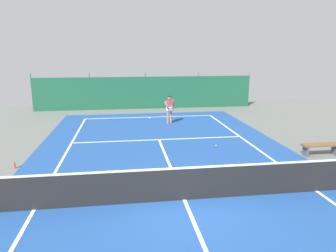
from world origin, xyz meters
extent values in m
plane|color=slate|center=(0.00, 0.00, 0.00)|extent=(36.00, 36.00, 0.00)
cube|color=#1E478C|center=(0.00, 0.00, 0.00)|extent=(11.02, 26.60, 0.01)
cube|color=white|center=(0.00, 11.90, 0.01)|extent=(8.22, 0.10, 0.01)
cube|color=white|center=(-4.11, 0.00, 0.01)|extent=(0.10, 23.80, 0.01)
cube|color=white|center=(4.11, 0.00, 0.01)|extent=(0.10, 23.80, 0.01)
cube|color=white|center=(0.00, 6.40, 0.01)|extent=(8.22, 0.10, 0.01)
cube|color=white|center=(0.00, 0.00, 0.01)|extent=(0.10, 12.80, 0.01)
cube|color=white|center=(0.00, 11.75, 0.01)|extent=(0.10, 0.30, 0.01)
cube|color=black|center=(0.00, 0.00, 0.47)|extent=(9.92, 0.03, 0.95)
cube|color=white|center=(0.00, 0.00, 0.97)|extent=(9.92, 0.04, 0.05)
cube|color=#195138|center=(0.00, 15.18, 1.20)|extent=(16.22, 0.06, 2.40)
cylinder|color=#595B60|center=(-8.11, 15.24, 1.35)|extent=(0.08, 0.08, 2.70)
cylinder|color=#595B60|center=(-4.05, 15.24, 1.35)|extent=(0.08, 0.08, 2.70)
cylinder|color=#595B60|center=(0.00, 15.24, 1.35)|extent=(0.08, 0.08, 2.70)
cylinder|color=#595B60|center=(4.05, 15.24, 1.35)|extent=(0.08, 0.08, 2.70)
cylinder|color=#595B60|center=(8.11, 15.24, 1.35)|extent=(0.08, 0.08, 2.70)
cube|color=#234C1E|center=(0.00, 15.78, 0.55)|extent=(14.60, 0.70, 1.10)
cylinder|color=#9E7051|center=(1.14, 9.96, 0.41)|extent=(0.12, 0.12, 0.82)
cylinder|color=#9E7051|center=(0.94, 9.91, 0.41)|extent=(0.12, 0.12, 0.82)
cylinder|color=white|center=(1.04, 9.93, 0.90)|extent=(0.40, 0.40, 0.22)
cube|color=#D1384C|center=(1.04, 9.93, 1.10)|extent=(0.40, 0.29, 0.56)
sphere|color=#9E7051|center=(1.04, 9.93, 1.53)|extent=(0.22, 0.22, 0.22)
cylinder|color=black|center=(1.04, 9.93, 1.62)|extent=(0.23, 0.23, 0.04)
cylinder|color=#9E7051|center=(1.26, 10.00, 1.13)|extent=(0.09, 0.09, 0.58)
cylinder|color=#9E7051|center=(0.85, 9.76, 1.13)|extent=(0.23, 0.53, 0.41)
cylinder|color=black|center=(0.88, 9.46, 1.02)|extent=(0.10, 0.27, 0.13)
torus|color=teal|center=(0.88, 9.46, 1.24)|extent=(0.33, 0.20, 0.29)
sphere|color=#CCDB33|center=(2.44, 4.97, 0.03)|extent=(0.07, 0.07, 0.07)
cube|color=maroon|center=(-2.79, 18.10, 0.72)|extent=(2.31, 4.39, 0.80)
cube|color=#2D333D|center=(-2.79, 18.10, 1.40)|extent=(1.76, 2.07, 0.56)
cylinder|color=black|center=(-1.73, 16.92, 0.32)|extent=(0.30, 0.66, 0.64)
cylinder|color=black|center=(-3.52, 16.69, 0.32)|extent=(0.30, 0.66, 0.64)
cylinder|color=black|center=(-2.06, 19.50, 0.32)|extent=(0.30, 0.66, 0.64)
cylinder|color=black|center=(-3.85, 19.27, 0.32)|extent=(0.30, 0.66, 0.64)
cube|color=brown|center=(6.31, 3.13, 0.45)|extent=(1.60, 0.40, 0.08)
cube|color=#4C4C51|center=(5.66, 3.13, 0.23)|extent=(0.08, 0.36, 0.45)
cube|color=#4C4C51|center=(6.96, 3.13, 0.23)|extent=(0.08, 0.36, 0.45)
cylinder|color=#D84C38|center=(-5.66, 3.33, 0.12)|extent=(0.08, 0.08, 0.24)
camera|label=1|loc=(-1.63, -8.04, 4.11)|focal=33.22mm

